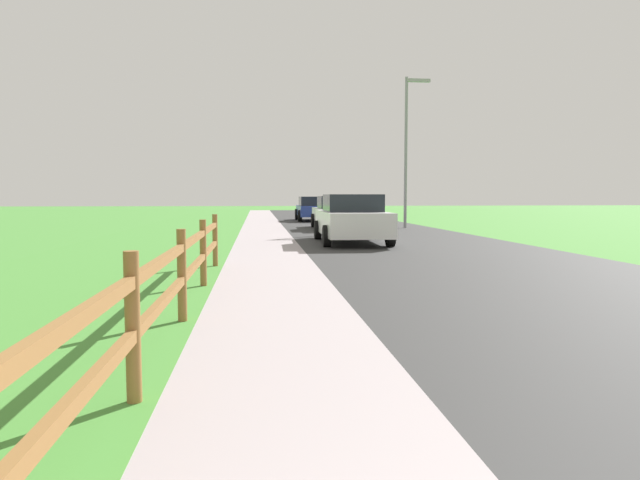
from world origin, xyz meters
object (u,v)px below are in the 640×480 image
(parked_suv_white, at_px, (351,219))
(parked_car_silver, at_px, (337,213))
(street_lamp, at_px, (408,140))
(parked_car_blue, at_px, (313,208))

(parked_suv_white, distance_m, parked_car_silver, 7.79)
(parked_suv_white, bearing_deg, parked_car_silver, 85.45)
(parked_suv_white, relative_size, street_lamp, 0.71)
(parked_car_blue, xyz_separation_m, street_lamp, (3.62, -8.37, 3.35))
(parked_car_silver, bearing_deg, parked_suv_white, -94.55)
(parked_car_blue, distance_m, street_lamp, 9.72)
(parked_car_silver, distance_m, street_lamp, 4.77)
(parked_car_blue, relative_size, street_lamp, 0.68)
(parked_suv_white, height_order, parked_car_silver, parked_suv_white)
(parked_car_silver, bearing_deg, street_lamp, 5.28)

